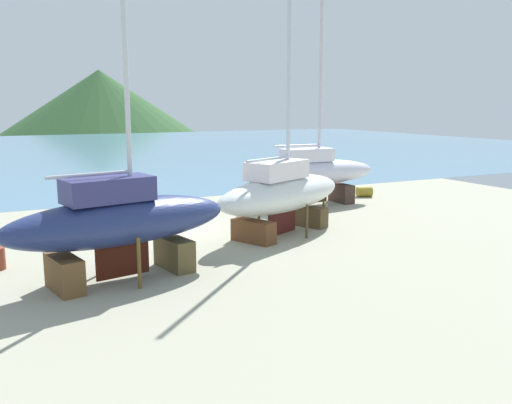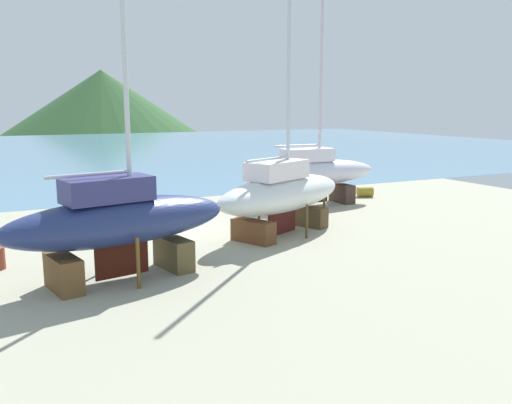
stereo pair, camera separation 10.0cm
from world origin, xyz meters
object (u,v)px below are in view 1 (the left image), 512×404
(worker, at_px, (252,182))
(barrel_tar_black, at_px, (364,192))
(sailboat_large_starboard, at_px, (312,172))
(sailboat_small_center, at_px, (282,193))
(barrel_rust_near, at_px, (168,212))
(sailboat_far_slipway, at_px, (120,221))

(worker, relative_size, barrel_tar_black, 1.69)
(worker, distance_m, barrel_tar_black, 7.01)
(sailboat_large_starboard, bearing_deg, barrel_tar_black, 11.96)
(sailboat_small_center, xyz_separation_m, barrel_rust_near, (-3.51, 5.47, -1.53))
(sailboat_small_center, bearing_deg, worker, 46.28)
(sailboat_far_slipway, bearing_deg, barrel_tar_black, 17.90)
(worker, xyz_separation_m, barrel_rust_near, (-6.97, -4.64, -0.53))
(worker, bearing_deg, barrel_tar_black, -79.92)
(sailboat_small_center, distance_m, barrel_rust_near, 6.67)
(sailboat_far_slipway, height_order, sailboat_small_center, sailboat_far_slipway)
(sailboat_large_starboard, height_order, sailboat_small_center, sailboat_small_center)
(sailboat_small_center, bearing_deg, sailboat_large_starboard, 22.85)
(barrel_tar_black, bearing_deg, sailboat_small_center, -145.70)
(sailboat_large_starboard, bearing_deg, worker, 106.59)
(worker, bearing_deg, sailboat_small_center, -156.78)
(sailboat_small_center, height_order, barrel_rust_near, sailboat_small_center)
(worker, height_order, barrel_rust_near, worker)
(sailboat_far_slipway, height_order, barrel_rust_near, sailboat_far_slipway)
(sailboat_small_center, relative_size, barrel_rust_near, 12.90)
(worker, height_order, barrel_tar_black, worker)
(sailboat_large_starboard, xyz_separation_m, worker, (-1.46, 4.71, -1.05))
(sailboat_far_slipway, relative_size, worker, 8.76)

